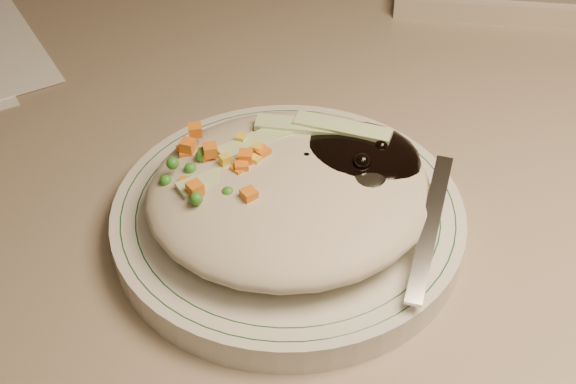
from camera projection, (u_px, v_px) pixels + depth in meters
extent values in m
cube|color=gray|center=(298.00, 109.00, 0.71)|extent=(1.40, 0.70, 0.04)
cylinder|color=silver|center=(288.00, 220.00, 0.56)|extent=(0.24, 0.24, 0.02)
torus|color=#144723|center=(288.00, 209.00, 0.55)|extent=(0.23, 0.23, 0.00)
torus|color=#144723|center=(288.00, 209.00, 0.55)|extent=(0.21, 0.21, 0.00)
ellipsoid|color=#B1A790|center=(290.00, 192.00, 0.53)|extent=(0.19, 0.18, 0.04)
ellipsoid|color=black|center=(349.00, 164.00, 0.55)|extent=(0.10, 0.09, 0.03)
ellipsoid|color=orange|center=(218.00, 180.00, 0.54)|extent=(0.08, 0.08, 0.02)
sphere|color=black|center=(306.00, 160.00, 0.54)|extent=(0.01, 0.01, 0.01)
sphere|color=black|center=(345.00, 149.00, 0.55)|extent=(0.01, 0.01, 0.01)
sphere|color=black|center=(381.00, 147.00, 0.54)|extent=(0.01, 0.01, 0.01)
sphere|color=black|center=(365.00, 143.00, 0.55)|extent=(0.01, 0.01, 0.01)
sphere|color=black|center=(362.00, 162.00, 0.53)|extent=(0.01, 0.01, 0.01)
sphere|color=black|center=(345.00, 156.00, 0.54)|extent=(0.01, 0.01, 0.01)
sphere|color=black|center=(356.00, 144.00, 0.55)|extent=(0.01, 0.01, 0.01)
cube|color=orange|center=(210.00, 150.00, 0.53)|extent=(0.01, 0.01, 0.01)
cube|color=orange|center=(239.00, 180.00, 0.52)|extent=(0.01, 0.01, 0.01)
cube|color=orange|center=(188.00, 146.00, 0.54)|extent=(0.01, 0.01, 0.01)
cube|color=orange|center=(246.00, 157.00, 0.53)|extent=(0.01, 0.01, 0.01)
cube|color=orange|center=(242.00, 167.00, 0.52)|extent=(0.01, 0.01, 0.01)
cube|color=orange|center=(185.00, 151.00, 0.55)|extent=(0.01, 0.01, 0.01)
cube|color=orange|center=(207.00, 154.00, 0.54)|extent=(0.01, 0.01, 0.01)
cube|color=orange|center=(239.00, 172.00, 0.52)|extent=(0.01, 0.01, 0.01)
cube|color=orange|center=(262.00, 153.00, 0.53)|extent=(0.01, 0.01, 0.01)
cube|color=orange|center=(195.00, 130.00, 0.55)|extent=(0.01, 0.01, 0.01)
cube|color=orange|center=(195.00, 188.00, 0.51)|extent=(0.01, 0.01, 0.01)
cube|color=orange|center=(249.00, 195.00, 0.50)|extent=(0.01, 0.01, 0.01)
cube|color=orange|center=(186.00, 185.00, 0.52)|extent=(0.01, 0.01, 0.01)
cube|color=orange|center=(187.00, 155.00, 0.55)|extent=(0.01, 0.01, 0.01)
sphere|color=#388C28|center=(239.00, 164.00, 0.53)|extent=(0.01, 0.01, 0.01)
sphere|color=#388C28|center=(196.00, 199.00, 0.50)|extent=(0.01, 0.01, 0.01)
sphere|color=#388C28|center=(190.00, 169.00, 0.53)|extent=(0.01, 0.01, 0.01)
sphere|color=#388C28|center=(172.00, 163.00, 0.52)|extent=(0.01, 0.01, 0.01)
sphere|color=#388C28|center=(234.00, 160.00, 0.54)|extent=(0.01, 0.01, 0.01)
sphere|color=#388C28|center=(251.00, 194.00, 0.52)|extent=(0.01, 0.01, 0.01)
sphere|color=#388C28|center=(218.00, 175.00, 0.53)|extent=(0.01, 0.01, 0.01)
sphere|color=#388C28|center=(211.00, 196.00, 0.52)|extent=(0.01, 0.01, 0.01)
sphere|color=#388C28|center=(166.00, 181.00, 0.53)|extent=(0.01, 0.01, 0.01)
sphere|color=#388C28|center=(205.00, 153.00, 0.53)|extent=(0.01, 0.01, 0.01)
sphere|color=#388C28|center=(202.00, 156.00, 0.53)|extent=(0.01, 0.01, 0.01)
sphere|color=#388C28|center=(194.00, 185.00, 0.52)|extent=(0.01, 0.01, 0.01)
sphere|color=#388C28|center=(228.00, 193.00, 0.51)|extent=(0.01, 0.01, 0.01)
sphere|color=#388C28|center=(263.00, 143.00, 0.55)|extent=(0.01, 0.01, 0.01)
cube|color=yellow|center=(232.00, 161.00, 0.54)|extent=(0.01, 0.01, 0.01)
cube|color=yellow|center=(255.00, 161.00, 0.53)|extent=(0.01, 0.01, 0.01)
cube|color=yellow|center=(215.00, 160.00, 0.54)|extent=(0.01, 0.01, 0.01)
cube|color=yellow|center=(225.00, 160.00, 0.53)|extent=(0.01, 0.01, 0.01)
cube|color=yellow|center=(218.00, 177.00, 0.53)|extent=(0.01, 0.01, 0.01)
cube|color=yellow|center=(257.00, 149.00, 0.53)|extent=(0.01, 0.01, 0.01)
cube|color=yellow|center=(241.00, 139.00, 0.55)|extent=(0.01, 0.01, 0.01)
cube|color=yellow|center=(233.00, 176.00, 0.53)|extent=(0.01, 0.01, 0.01)
cube|color=#B2D18C|center=(263.00, 138.00, 0.55)|extent=(0.07, 0.04, 0.00)
cube|color=#B2D18C|center=(304.00, 126.00, 0.56)|extent=(0.07, 0.04, 0.00)
cube|color=#B2D18C|center=(227.00, 174.00, 0.52)|extent=(0.07, 0.04, 0.00)
cube|color=#B2D18C|center=(343.00, 128.00, 0.55)|extent=(0.07, 0.05, 0.00)
cube|color=#B2D18C|center=(299.00, 184.00, 0.52)|extent=(0.07, 0.02, 0.00)
cube|color=#B2D18C|center=(333.00, 137.00, 0.56)|extent=(0.07, 0.02, 0.00)
ellipsoid|color=silver|center=(363.00, 175.00, 0.53)|extent=(0.05, 0.06, 0.01)
cube|color=silver|center=(430.00, 227.00, 0.51)|extent=(0.06, 0.10, 0.03)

